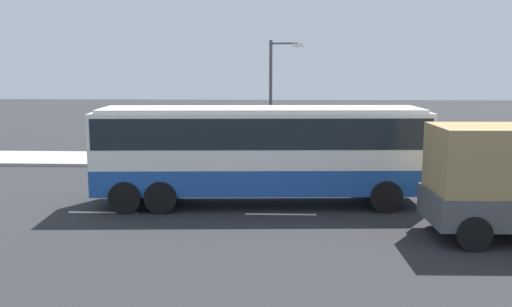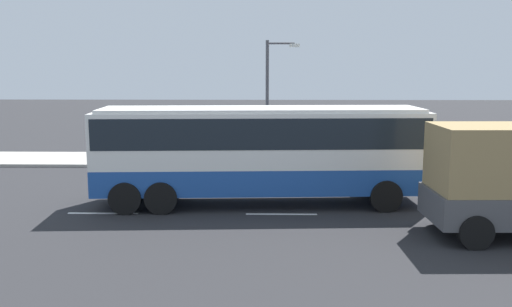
# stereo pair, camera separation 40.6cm
# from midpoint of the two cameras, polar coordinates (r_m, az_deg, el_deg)

# --- Properties ---
(ground_plane) EXTENTS (120.00, 120.00, 0.00)m
(ground_plane) POSITION_cam_midpoint_polar(r_m,az_deg,el_deg) (21.09, 3.96, -4.64)
(ground_plane) COLOR #28282B
(sidewalk_curb) EXTENTS (80.00, 4.00, 0.15)m
(sidewalk_curb) POSITION_cam_midpoint_polar(r_m,az_deg,el_deg) (29.15, 3.50, -0.66)
(sidewalk_curb) COLOR #A8A399
(sidewalk_curb) RESTS_ON ground_plane
(lane_centreline) EXTENTS (39.24, 0.16, 0.01)m
(lane_centreline) POSITION_cam_midpoint_polar(r_m,az_deg,el_deg) (19.14, 10.95, -6.20)
(lane_centreline) COLOR white
(lane_centreline) RESTS_ON ground_plane
(coach_bus) EXTENTS (11.78, 3.22, 3.50)m
(coach_bus) POSITION_cam_midpoint_polar(r_m,az_deg,el_deg) (19.81, 1.10, 0.87)
(coach_bus) COLOR #1E4C9E
(coach_bus) RESTS_ON ground_plane
(pedestrian_near_curb) EXTENTS (0.32, 0.32, 1.71)m
(pedestrian_near_curb) POSITION_cam_midpoint_polar(r_m,az_deg,el_deg) (29.12, 4.00, 1.44)
(pedestrian_near_curb) COLOR brown
(pedestrian_near_curb) RESTS_ON sidewalk_curb
(pedestrian_at_crossing) EXTENTS (0.32, 0.32, 1.72)m
(pedestrian_at_crossing) POSITION_cam_midpoint_polar(r_m,az_deg,el_deg) (30.45, 19.11, 1.32)
(pedestrian_at_crossing) COLOR black
(pedestrian_at_crossing) RESTS_ON sidewalk_curb
(street_lamp) EXTENTS (1.64, 0.24, 6.01)m
(street_lamp) POSITION_cam_midpoint_polar(r_m,az_deg,el_deg) (27.48, 2.32, 6.25)
(street_lamp) COLOR #47474C
(street_lamp) RESTS_ON sidewalk_curb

